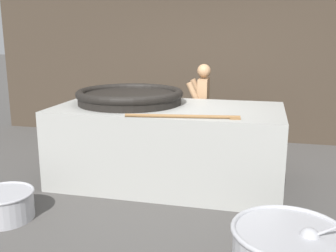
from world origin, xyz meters
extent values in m
plane|color=#474442|center=(0.00, 0.00, 0.00)|extent=(60.00, 60.00, 0.00)
cube|color=#382D23|center=(0.00, 2.58, 1.95)|extent=(8.37, 0.24, 3.91)
cube|color=gray|center=(0.00, 0.00, 0.52)|extent=(3.00, 1.51, 1.05)
cylinder|color=black|center=(-0.58, 0.13, 1.12)|extent=(1.43, 1.43, 0.14)
torus|color=black|center=(-0.58, 0.13, 1.19)|extent=(1.48, 1.48, 0.11)
cylinder|color=brown|center=(0.33, -0.65, 1.07)|extent=(1.32, 0.24, 0.04)
cube|color=brown|center=(0.92, -0.56, 1.06)|extent=(0.13, 0.12, 0.02)
cylinder|color=#9E7551|center=(0.31, 1.03, 0.38)|extent=(0.11, 0.11, 0.75)
cylinder|color=#9E7551|center=(0.30, 1.19, 0.38)|extent=(0.11, 0.11, 0.75)
cube|color=#334C72|center=(0.30, 1.11, 0.53)|extent=(0.19, 0.24, 0.49)
cube|color=#9E7551|center=(0.30, 1.11, 1.03)|extent=(0.17, 0.47, 0.56)
cylinder|color=#9E7551|center=(0.22, 0.87, 1.03)|extent=(0.31, 0.11, 0.51)
cylinder|color=#9E7551|center=(0.20, 1.33, 1.03)|extent=(0.31, 0.11, 0.51)
sphere|color=#9E7551|center=(0.30, 1.11, 1.43)|extent=(0.21, 0.21, 0.21)
torus|color=#9E9EA3|center=(1.49, -1.86, 0.40)|extent=(0.96, 0.96, 0.05)
cylinder|color=orange|center=(1.49, -1.86, 0.29)|extent=(0.81, 0.81, 0.10)
cylinder|color=orange|center=(1.34, -2.07, 0.35)|extent=(0.03, 0.03, 0.03)
cylinder|color=orange|center=(1.47, -1.76, 0.36)|extent=(0.05, 0.05, 0.03)
cylinder|color=orange|center=(1.53, -1.93, 0.36)|extent=(0.05, 0.05, 0.03)
cylinder|color=orange|center=(1.71, -1.90, 0.36)|extent=(0.04, 0.06, 0.03)
cylinder|color=orange|center=(1.29, -1.88, 0.36)|extent=(0.05, 0.06, 0.03)
cylinder|color=orange|center=(1.47, -1.93, 0.35)|extent=(0.03, 0.03, 0.03)
cylinder|color=orange|center=(1.35, -1.71, 0.35)|extent=(0.03, 0.04, 0.03)
sphere|color=#9E9EA3|center=(1.64, -1.90, 0.38)|extent=(0.17, 0.17, 0.17)
cylinder|color=#9E9EA3|center=(-1.48, -1.53, 0.15)|extent=(0.62, 0.62, 0.30)
torus|color=#9E9EA3|center=(-1.48, -1.53, 0.30)|extent=(0.65, 0.65, 0.03)
cylinder|color=#6B9347|center=(-1.48, -1.53, 0.22)|extent=(0.55, 0.55, 0.07)
camera|label=1|loc=(1.22, -4.98, 1.99)|focal=42.00mm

